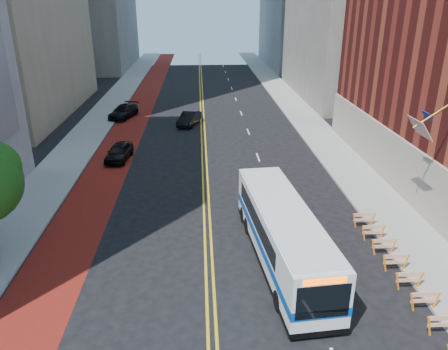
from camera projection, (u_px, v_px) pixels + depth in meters
name	position (u px, v px, depth m)	size (l,w,h in m)	color
ground	(212.00, 337.00, 18.33)	(160.00, 160.00, 0.00)	black
sidewalk_left	(88.00, 134.00, 45.40)	(4.00, 140.00, 0.15)	gray
sidewalk_right	(315.00, 130.00, 46.68)	(4.00, 140.00, 0.15)	gray
bus_lane_paint	(126.00, 134.00, 45.64)	(3.60, 140.00, 0.01)	#64150E
center_line_inner	(201.00, 133.00, 46.06)	(0.14, 140.00, 0.01)	gold
center_line_outer	(205.00, 132.00, 46.08)	(0.14, 140.00, 0.01)	gold
lane_dashes	(241.00, 113.00, 53.72)	(0.14, 98.20, 0.01)	silver
construction_barriers	(402.00, 269.00, 21.75)	(1.42, 10.91, 1.00)	orange
transit_bus	(282.00, 233.00, 23.02)	(3.65, 12.06, 3.26)	silver
car_a	(119.00, 152.00, 38.05)	(1.73, 4.30, 1.46)	black
car_b	(189.00, 118.00, 48.55)	(1.57, 4.50, 1.48)	black
car_c	(124.00, 112.00, 51.49)	(2.08, 5.12, 1.49)	black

